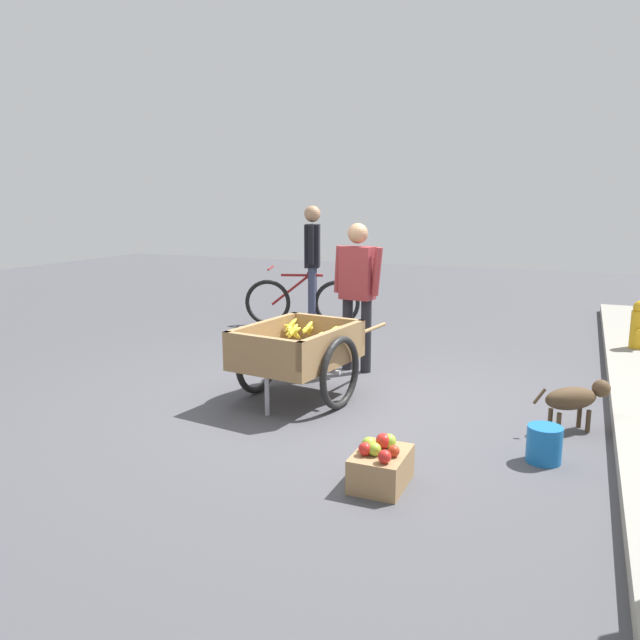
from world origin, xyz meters
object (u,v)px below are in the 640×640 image
fruit_cart (298,353)px  fire_hydrant (639,330)px  apple_crate (381,466)px  bicycle (302,301)px  vendor_person (357,284)px  plastic_bucket (544,444)px  cyclist_person (312,254)px  dog (575,398)px

fruit_cart → fire_hydrant: 4.11m
fruit_cart → apple_crate: (1.35, 1.21, -0.31)m
bicycle → fire_hydrant: bicycle is taller
fruit_cart → vendor_person: (-1.13, 0.15, 0.49)m
bicycle → plastic_bucket: size_ratio=6.18×
vendor_person → cyclist_person: bearing=-145.2°
vendor_person → apple_crate: vendor_person is taller
fire_hydrant → plastic_bucket: bearing=-12.9°
fruit_cart → plastic_bucket: fruit_cart is taller
fruit_cart → plastic_bucket: (0.56, 2.14, -0.31)m
dog → apple_crate: (1.49, -1.11, -0.14)m
cyclist_person → apple_crate: cyclist_person is taller
dog → fire_hydrant: fire_hydrant is taller
fruit_cart → dog: 2.33m
fire_hydrant → apple_crate: size_ratio=1.52×
dog → plastic_bucket: dog is taller
bicycle → cyclist_person: size_ratio=0.93×
fruit_cart → plastic_bucket: size_ratio=6.75×
plastic_bucket → dog: bearing=166.1°
apple_crate → dog: bearing=143.4°
vendor_person → dog: vendor_person is taller
dog → plastic_bucket: (0.71, -0.18, -0.14)m
vendor_person → plastic_bucket: (1.69, 1.99, -0.80)m
bicycle → cyclist_person: 0.70m
bicycle → dog: 4.73m
vendor_person → bicycle: size_ratio=0.98×
fire_hydrant → plastic_bucket: size_ratio=2.60×
vendor_person → cyclist_person: size_ratio=0.91×
bicycle → dog: bicycle is taller
vendor_person → cyclist_person: cyclist_person is taller
bicycle → fruit_cart: bearing=24.2°
dog → cyclist_person: bearing=-130.1°
bicycle → apple_crate: bicycle is taller
bicycle → apple_crate: bearing=30.4°
vendor_person → fire_hydrant: bearing=122.3°
bicycle → apple_crate: size_ratio=3.61×
vendor_person → apple_crate: size_ratio=3.53×
cyclist_person → fire_hydrant: cyclist_person is taller
fire_hydrant → plastic_bucket: fire_hydrant is taller
fire_hydrant → apple_crate: 4.57m
dog → apple_crate: 1.86m
bicycle → apple_crate: (4.44, 2.60, -0.22)m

